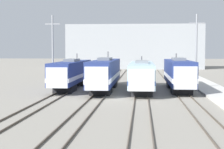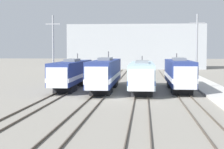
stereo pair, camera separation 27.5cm
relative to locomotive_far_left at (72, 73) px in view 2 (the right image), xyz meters
The scene contains 12 objects.
ground_plane 12.55m from the locomotive_far_left, 53.87° to the right, with size 400.00×400.00×0.00m, color gray.
rail_pair_far_left 10.20m from the locomotive_far_left, 90.00° to the right, with size 1.50×120.00×0.15m.
rail_pair_center_left 11.30m from the locomotive_far_left, 64.05° to the right, with size 1.51×120.00×0.15m.
rail_pair_center_right 14.09m from the locomotive_far_left, 45.78° to the right, with size 1.51×120.00×0.15m.
rail_pair_far_right 17.79m from the locomotive_far_left, 34.41° to the right, with size 1.50×120.00×0.15m.
locomotive_far_left is the anchor object (origin of this frame).
locomotive_center_left 5.27m from the locomotive_far_left, 22.80° to the right, with size 2.85×19.36×5.17m.
locomotive_center_right 10.14m from the locomotive_far_left, 16.51° to the right, with size 3.06×18.20×4.51m.
locomotive_far_right 14.68m from the locomotive_far_left, ahead, with size 2.89×16.15×4.88m.
catenary_tower_left 4.22m from the locomotive_far_left, behind, with size 2.07×0.24×10.17m.
catenary_tower_right 17.40m from the locomotive_far_left, ahead, with size 2.07×0.24×10.17m.
depot_building 60.86m from the locomotive_far_left, 82.85° to the left, with size 39.24×11.97×12.74m.
Camera 2 is at (2.76, -41.08, 5.29)m, focal length 60.00 mm.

